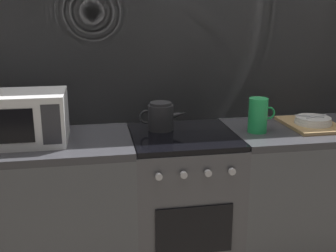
{
  "coord_description": "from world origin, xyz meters",
  "views": [
    {
      "loc": [
        -0.48,
        -2.19,
        1.57
      ],
      "look_at": [
        -0.09,
        0.0,
        0.95
      ],
      "focal_mm": 43.65,
      "sensor_mm": 36.0,
      "label": 1
    }
  ],
  "objects_px": {
    "stove_unit": "(182,205)",
    "kettle": "(161,116)",
    "microwave": "(22,117)",
    "dish_pile": "(312,123)",
    "pitcher": "(258,115)"
  },
  "relations": [
    {
      "from": "microwave",
      "to": "kettle",
      "type": "bearing_deg",
      "value": 7.56
    },
    {
      "from": "stove_unit",
      "to": "dish_pile",
      "type": "xyz_separation_m",
      "value": [
        0.8,
        0.01,
        0.47
      ]
    },
    {
      "from": "stove_unit",
      "to": "kettle",
      "type": "height_order",
      "value": "kettle"
    },
    {
      "from": "kettle",
      "to": "dish_pile",
      "type": "bearing_deg",
      "value": -5.71
    },
    {
      "from": "stove_unit",
      "to": "kettle",
      "type": "bearing_deg",
      "value": 136.87
    },
    {
      "from": "stove_unit",
      "to": "dish_pile",
      "type": "height_order",
      "value": "dish_pile"
    },
    {
      "from": "pitcher",
      "to": "dish_pile",
      "type": "height_order",
      "value": "pitcher"
    },
    {
      "from": "microwave",
      "to": "dish_pile",
      "type": "bearing_deg",
      "value": 0.31
    },
    {
      "from": "stove_unit",
      "to": "microwave",
      "type": "xyz_separation_m",
      "value": [
        -0.87,
        0.0,
        0.59
      ]
    },
    {
      "from": "kettle",
      "to": "pitcher",
      "type": "distance_m",
      "value": 0.56
    },
    {
      "from": "stove_unit",
      "to": "dish_pile",
      "type": "distance_m",
      "value": 0.93
    },
    {
      "from": "microwave",
      "to": "kettle",
      "type": "distance_m",
      "value": 0.77
    },
    {
      "from": "pitcher",
      "to": "stove_unit",
      "type": "bearing_deg",
      "value": 174.77
    },
    {
      "from": "microwave",
      "to": "pitcher",
      "type": "xyz_separation_m",
      "value": [
        1.31,
        -0.04,
        -0.03
      ]
    },
    {
      "from": "stove_unit",
      "to": "pitcher",
      "type": "relative_size",
      "value": 4.5
    }
  ]
}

